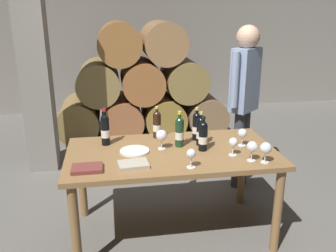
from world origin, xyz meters
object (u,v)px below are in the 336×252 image
Objects in this scene: wine_bottle_4 at (197,126)px; serving_plate at (135,151)px; dining_table at (172,161)px; wine_glass_3 at (252,147)px; wine_bottle_1 at (105,129)px; wine_bottle_5 at (203,136)px; leather_ledger at (87,168)px; sommelier_presenting at (244,93)px; wine_bottle_2 at (179,131)px; wine_glass_5 at (242,134)px; wine_glass_2 at (191,155)px; wine_glass_4 at (233,143)px; wine_glass_0 at (266,149)px; tasting_notebook at (133,164)px; wine_bottle_3 at (201,131)px; wine_glass_1 at (162,136)px; wine_bottle_0 at (157,124)px.

wine_bottle_4 is 1.22× the size of serving_plate.
dining_table is 0.66m from wine_glass_3.
wine_bottle_1 reaches higher than wine_bottle_5.
leather_ledger is (-0.92, -0.24, -0.11)m from wine_bottle_5.
leather_ledger is 0.13× the size of sommelier_presenting.
wine_bottle_2 is at bearing 144.86° from wine_bottle_5.
leather_ledger is 1.87m from sommelier_presenting.
leather_ledger is at bearing -167.48° from wine_glass_5.
wine_bottle_4 is (0.79, -0.01, -0.01)m from wine_bottle_1.
wine_glass_2 is at bearing -174.65° from wine_glass_3.
wine_glass_4 is at bearing 128.57° from wine_glass_3.
tasting_notebook is (-0.98, 0.10, -0.10)m from wine_glass_0.
wine_bottle_3 is 0.59m from wine_glass_0.
wine_bottle_5 is (0.78, -0.26, -0.01)m from wine_bottle_1.
wine_bottle_3 is 0.13m from wine_bottle_4.
wine_bottle_5 is 1.32× the size of leather_ledger.
wine_glass_1 is at bearing 28.70° from leather_ledger.
wine_bottle_3 reaches higher than wine_glass_1.
tasting_notebook reaches higher than dining_table.
sommelier_presenting is (0.96, 0.69, 0.17)m from wine_glass_1.
wine_bottle_2 is 0.16m from wine_glass_1.
dining_table is at bearing -6.68° from serving_plate.
wine_bottle_4 is 0.77m from tasting_notebook.
sommelier_presenting reaches higher than wine_bottle_5.
wine_glass_3 reaches higher than wine_glass_5.
wine_glass_1 reaches higher than wine_glass_0.
leather_ledger is (-1.27, -0.28, -0.09)m from wine_glass_5.
dining_table is at bearing 21.42° from leather_ledger.
serving_plate is at bearing 78.26° from tasting_notebook.
wine_bottle_4 reaches higher than wine_bottle_3.
tasting_notebook is (-0.41, 0.09, -0.09)m from wine_glass_2.
wine_bottle_1 is at bearing 158.06° from wine_glass_4.
wine_bottle_0 is at bearing 135.08° from wine_glass_3.
wine_bottle_0 is 1.00m from wine_glass_0.
wine_bottle_0 is 1.97× the size of wine_glass_4.
wine_bottle_1 is 1.05× the size of wine_bottle_2.
wine_bottle_2 is at bearing 90.18° from wine_glass_2.
wine_glass_3 is (0.31, -0.27, -0.01)m from wine_bottle_5.
tasting_notebook is at bearing 177.02° from wine_glass_3.
wine_bottle_0 reaches higher than wine_glass_4.
wine_glass_3 is (1.09, -0.53, -0.03)m from wine_bottle_1.
wine_glass_5 is at bearing 34.50° from wine_glass_2.
wine_glass_2 is 0.63m from wine_glass_5.
sommelier_presenting reaches higher than wine_glass_5.
wine_bottle_0 is 0.99× the size of wine_bottle_3.
leather_ledger is at bearing -154.39° from wine_bottle_2.
wine_bottle_1 is 2.20× the size of wine_glass_2.
wine_bottle_3 is at bearing 20.82° from dining_table.
wine_bottle_2 is at bearing 25.81° from leather_ledger.
wine_bottle_4 is 2.03× the size of wine_glass_2.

